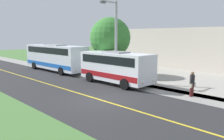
% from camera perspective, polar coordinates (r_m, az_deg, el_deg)
% --- Properties ---
extents(ground_plane, '(120.00, 120.00, 0.00)m').
position_cam_1_polar(ground_plane, '(15.38, -3.05, -7.51)').
color(ground_plane, '#477238').
extents(road_surface, '(8.00, 100.00, 0.01)m').
position_cam_1_polar(road_surface, '(15.38, -3.05, -7.50)').
color(road_surface, '#28282B').
rests_on(road_surface, ground).
extents(sidewalk, '(2.40, 100.00, 0.01)m').
position_cam_1_polar(sidewalk, '(19.11, 8.77, -4.39)').
color(sidewalk, gray).
rests_on(sidewalk, ground).
extents(parking_lot_surface, '(14.00, 36.00, 0.01)m').
position_cam_1_polar(parking_lot_surface, '(23.97, 25.07, -2.45)').
color(parking_lot_surface, '#9E9991').
rests_on(parking_lot_surface, ground).
extents(road_centre_line, '(0.16, 100.00, 0.00)m').
position_cam_1_polar(road_centre_line, '(15.38, -3.05, -7.48)').
color(road_centre_line, gold).
rests_on(road_centre_line, ground).
extents(shuttle_bus_front, '(2.73, 7.25, 2.90)m').
position_cam_1_polar(shuttle_bus_front, '(20.24, 0.98, 1.02)').
color(shuttle_bus_front, white).
rests_on(shuttle_bus_front, ground).
extents(transit_bus_rear, '(2.62, 10.47, 3.23)m').
position_cam_1_polar(transit_bus_rear, '(28.40, -14.18, 3.32)').
color(transit_bus_rear, silver).
rests_on(transit_bus_rear, ground).
extents(pedestrian_with_bags, '(0.72, 0.34, 1.79)m').
position_cam_1_polar(pedestrian_with_bags, '(16.96, 19.53, -3.11)').
color(pedestrian_with_bags, '#4C1919').
rests_on(pedestrian_with_bags, ground).
extents(street_light_pole, '(1.97, 0.24, 7.31)m').
position_cam_1_polar(street_light_pole, '(20.60, 0.77, 8.04)').
color(street_light_pole, '#9E9EA3').
rests_on(street_light_pole, ground).
extents(tree_curbside, '(4.41, 4.41, 6.26)m').
position_cam_1_polar(tree_curbside, '(24.70, -0.47, 8.11)').
color(tree_curbside, brown).
rests_on(tree_curbside, ground).
extents(commercial_building, '(10.00, 21.65, 5.27)m').
position_cam_1_polar(commercial_building, '(33.69, 23.42, 5.14)').
color(commercial_building, beige).
rests_on(commercial_building, ground).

